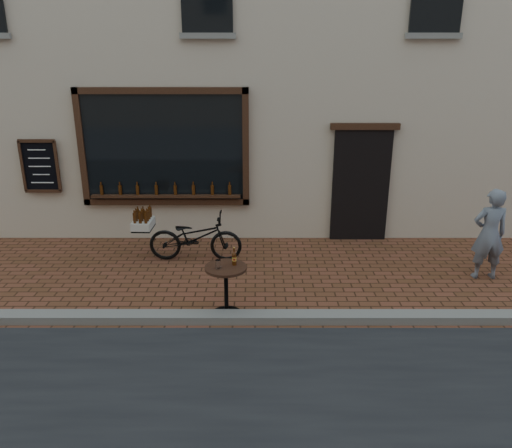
{
  "coord_description": "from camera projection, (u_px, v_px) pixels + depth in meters",
  "views": [
    {
      "loc": [
        -0.14,
        -5.98,
        3.6
      ],
      "look_at": [
        -0.14,
        1.2,
        1.1
      ],
      "focal_mm": 35.0,
      "sensor_mm": 36.0,
      "label": 1
    }
  ],
  "objects": [
    {
      "name": "ground",
      "position": [
        266.0,
        328.0,
        6.83
      ],
      "size": [
        90.0,
        90.0,
        0.0
      ],
      "primitive_type": "plane",
      "color": "#57311C",
      "rests_on": "ground"
    },
    {
      "name": "kerb",
      "position": [
        266.0,
        317.0,
        7.0
      ],
      "size": [
        90.0,
        0.25,
        0.12
      ],
      "primitive_type": "cube",
      "color": "slate",
      "rests_on": "ground"
    },
    {
      "name": "cargo_bicycle",
      "position": [
        193.0,
        237.0,
        8.94
      ],
      "size": [
        1.94,
        0.63,
        0.94
      ],
      "rotation": [
        0.0,
        0.0,
        1.54
      ],
      "color": "black",
      "rests_on": "ground"
    },
    {
      "name": "bistro_table",
      "position": [
        226.0,
        281.0,
        7.01
      ],
      "size": [
        0.59,
        0.59,
        1.01
      ],
      "color": "black",
      "rests_on": "ground"
    },
    {
      "name": "pedestrian",
      "position": [
        489.0,
        234.0,
        8.13
      ],
      "size": [
        0.56,
        0.37,
        1.54
      ],
      "primitive_type": "imported",
      "rotation": [
        0.0,
        0.0,
        3.14
      ],
      "color": "slate",
      "rests_on": "ground"
    }
  ]
}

